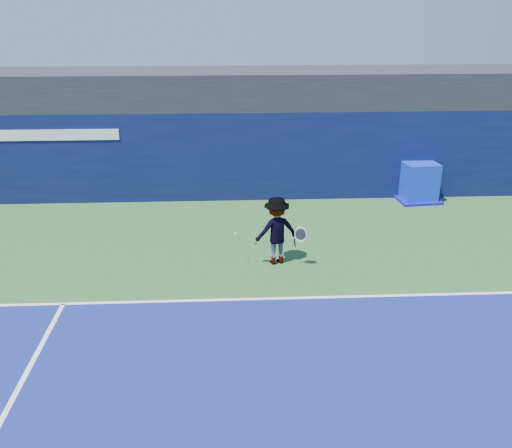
% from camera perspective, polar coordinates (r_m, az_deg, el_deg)
% --- Properties ---
extents(ground, '(80.00, 80.00, 0.00)m').
position_cam_1_polar(ground, '(10.75, 4.33, -15.19)').
color(ground, '#295A28').
rests_on(ground, ground).
extents(baseline, '(24.00, 0.10, 0.01)m').
position_cam_1_polar(baseline, '(13.25, 2.75, -7.43)').
color(baseline, white).
rests_on(baseline, ground).
extents(stadium_band, '(36.00, 3.00, 1.20)m').
position_cam_1_polar(stadium_band, '(20.28, 0.57, 13.48)').
color(stadium_band, black).
rests_on(stadium_band, back_wall_assembly).
extents(back_wall_assembly, '(36.00, 1.03, 3.00)m').
position_cam_1_polar(back_wall_assembly, '(19.70, 0.71, 7.02)').
color(back_wall_assembly, '#0B123D').
rests_on(back_wall_assembly, ground).
extents(equipment_cart, '(1.51, 1.51, 1.33)m').
position_cam_1_polar(equipment_cart, '(20.29, 15.88, 3.99)').
color(equipment_cart, '#0D26BF').
rests_on(equipment_cart, ground).
extents(tennis_player, '(1.40, 0.95, 1.80)m').
position_cam_1_polar(tennis_player, '(14.65, 2.06, -0.65)').
color(tennis_player, silver).
rests_on(tennis_player, ground).
extents(tennis_ball, '(0.06, 0.06, 0.06)m').
position_cam_1_polar(tennis_ball, '(14.43, -2.06, -0.95)').
color(tennis_ball, '#D5EF1A').
rests_on(tennis_ball, ground).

